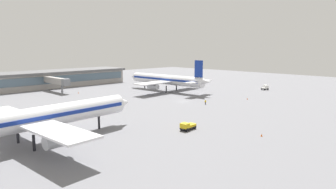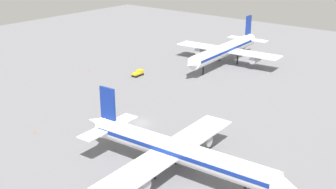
% 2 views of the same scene
% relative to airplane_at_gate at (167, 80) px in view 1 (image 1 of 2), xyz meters
% --- Properties ---
extents(ground, '(288.00, 288.00, 0.00)m').
position_rel_airplane_at_gate_xyz_m(ground, '(14.89, 23.06, -5.45)').
color(ground, slate).
extents(terminal_building, '(78.47, 19.90, 8.32)m').
position_rel_airplane_at_gate_xyz_m(terminal_building, '(29.49, -54.87, -1.21)').
color(terminal_building, '#9E9993').
rests_on(terminal_building, ground).
extents(airplane_at_gate, '(39.57, 49.30, 15.00)m').
position_rel_airplane_at_gate_xyz_m(airplane_at_gate, '(0.00, 0.00, 0.00)').
color(airplane_at_gate, white).
rests_on(airplane_at_gate, ground).
extents(airplane_taxiing, '(50.99, 40.95, 15.51)m').
position_rel_airplane_at_gate_xyz_m(airplane_taxiing, '(74.23, 35.23, 0.19)').
color(airplane_taxiing, white).
rests_on(airplane_taxiing, ground).
extents(baggage_tug, '(3.57, 2.88, 2.30)m').
position_rel_airplane_at_gate_xyz_m(baggage_tug, '(-36.95, 30.77, -4.30)').
color(baggage_tug, black).
rests_on(baggage_tug, ground).
extents(pushback_tractor, '(4.48, 2.36, 1.90)m').
position_rel_airplane_at_gate_xyz_m(pushback_tractor, '(43.69, 50.74, -4.48)').
color(pushback_tractor, black).
rests_on(pushback_tractor, ground).
extents(ground_crew_worker, '(0.53, 0.53, 1.67)m').
position_rel_airplane_at_gate_xyz_m(ground_crew_worker, '(13.70, 33.27, -4.60)').
color(ground_crew_worker, '#1E2338').
rests_on(ground_crew_worker, ground).
extents(jet_bridge, '(3.26, 21.32, 6.74)m').
position_rel_airplane_at_gate_xyz_m(jet_bridge, '(37.54, -34.77, -0.31)').
color(jet_bridge, '#9E9993').
rests_on(jet_bridge, ground).
extents(safety_cone_near_gate, '(0.44, 0.44, 0.60)m').
position_rel_airplane_at_gate_xyz_m(safety_cone_near_gate, '(32.83, -23.56, -5.15)').
color(safety_cone_near_gate, '#EA590C').
rests_on(safety_cone_near_gate, ground).
extents(safety_cone_mid_apron, '(0.44, 0.44, 0.60)m').
position_rel_airplane_at_gate_xyz_m(safety_cone_mid_apron, '(-6.20, 38.82, -5.15)').
color(safety_cone_mid_apron, '#EA590C').
rests_on(safety_cone_mid_apron, ground).
extents(safety_cone_far_side, '(0.44, 0.44, 0.60)m').
position_rel_airplane_at_gate_xyz_m(safety_cone_far_side, '(35.80, 66.67, -5.15)').
color(safety_cone_far_side, '#EA590C').
rests_on(safety_cone_far_side, ground).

